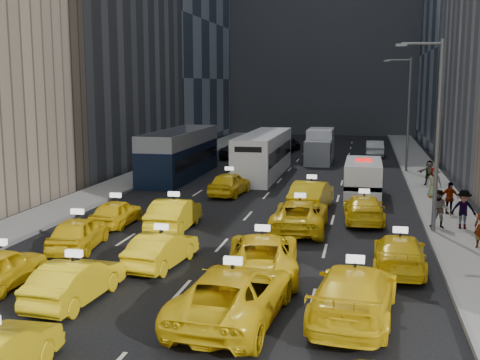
% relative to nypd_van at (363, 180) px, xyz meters
% --- Properties ---
extents(ground, '(160.00, 160.00, 0.00)m').
position_rel_nypd_van_xyz_m(ground, '(-5.98, -20.68, -1.11)').
color(ground, black).
rests_on(ground, ground).
extents(sidewalk_west, '(3.00, 90.00, 0.15)m').
position_rel_nypd_van_xyz_m(sidewalk_west, '(-16.48, 4.32, -1.03)').
color(sidewalk_west, gray).
rests_on(sidewalk_west, ground).
extents(sidewalk_east, '(3.00, 90.00, 0.15)m').
position_rel_nypd_van_xyz_m(sidewalk_east, '(4.52, 4.32, -1.03)').
color(sidewalk_east, gray).
rests_on(sidewalk_east, ground).
extents(curb_west, '(0.15, 90.00, 0.18)m').
position_rel_nypd_van_xyz_m(curb_west, '(-15.03, 4.32, -1.02)').
color(curb_west, slate).
rests_on(curb_west, ground).
extents(curb_east, '(0.15, 90.00, 0.18)m').
position_rel_nypd_van_xyz_m(curb_east, '(3.07, 4.32, -1.02)').
color(curb_east, slate).
rests_on(curb_east, ground).
extents(streetlight_near, '(2.15, 0.22, 9.00)m').
position_rel_nypd_van_xyz_m(streetlight_near, '(3.20, -8.68, 3.81)').
color(streetlight_near, '#595B60').
rests_on(streetlight_near, ground).
extents(streetlight_far, '(2.15, 0.22, 9.00)m').
position_rel_nypd_van_xyz_m(streetlight_far, '(3.20, 11.32, 3.81)').
color(streetlight_far, '#595B60').
rests_on(streetlight_far, ground).
extents(taxi_4, '(1.72, 4.15, 1.40)m').
position_rel_nypd_van_xyz_m(taxi_4, '(-12.20, -19.63, -0.41)').
color(taxi_4, yellow).
rests_on(taxi_4, ground).
extents(taxi_5, '(1.77, 4.35, 1.41)m').
position_rel_nypd_van_xyz_m(taxi_5, '(-9.01, -20.39, -0.41)').
color(taxi_5, yellow).
rests_on(taxi_5, ground).
extents(taxi_6, '(3.16, 6.10, 1.64)m').
position_rel_nypd_van_xyz_m(taxi_6, '(-3.67, -20.89, -0.29)').
color(taxi_6, yellow).
rests_on(taxi_6, ground).
extents(taxi_7, '(2.83, 5.89, 1.66)m').
position_rel_nypd_van_xyz_m(taxi_7, '(-0.13, -20.04, -0.28)').
color(taxi_7, yellow).
rests_on(taxi_7, ground).
extents(taxi_8, '(2.24, 4.40, 1.44)m').
position_rel_nypd_van_xyz_m(taxi_8, '(-11.82, -14.60, -0.39)').
color(taxi_8, yellow).
rests_on(taxi_8, ground).
extents(taxi_9, '(1.91, 4.25, 1.35)m').
position_rel_nypd_van_xyz_m(taxi_9, '(-7.54, -16.15, -0.43)').
color(taxi_9, yellow).
rests_on(taxi_9, ground).
extents(taxi_10, '(3.29, 5.87, 1.55)m').
position_rel_nypd_van_xyz_m(taxi_10, '(-3.55, -16.34, -0.33)').
color(taxi_10, yellow).
rests_on(taxi_10, ground).
extents(taxi_11, '(2.07, 4.78, 1.37)m').
position_rel_nypd_van_xyz_m(taxi_11, '(1.44, -14.86, -0.42)').
color(taxi_11, yellow).
rests_on(taxi_11, ground).
extents(taxi_12, '(1.58, 3.91, 1.33)m').
position_rel_nypd_van_xyz_m(taxi_12, '(-11.98, -10.22, -0.44)').
color(taxi_12, yellow).
rests_on(taxi_12, ground).
extents(taxi_13, '(1.76, 4.73, 1.55)m').
position_rel_nypd_van_xyz_m(taxi_13, '(-8.89, -10.43, -0.34)').
color(taxi_13, yellow).
rests_on(taxi_13, ground).
extents(taxi_14, '(2.63, 5.50, 1.52)m').
position_rel_nypd_van_xyz_m(taxi_14, '(-2.92, -9.39, -0.35)').
color(taxi_14, yellow).
rests_on(taxi_14, ground).
extents(taxi_15, '(2.21, 4.90, 1.39)m').
position_rel_nypd_van_xyz_m(taxi_15, '(0.08, -6.89, -0.41)').
color(taxi_15, yellow).
rests_on(taxi_15, ground).
extents(taxi_16, '(2.20, 4.54, 1.49)m').
position_rel_nypd_van_xyz_m(taxi_16, '(-8.29, -1.01, -0.36)').
color(taxi_16, yellow).
rests_on(taxi_16, ground).
extents(taxi_17, '(2.25, 5.20, 1.67)m').
position_rel_nypd_van_xyz_m(taxi_17, '(-2.80, -4.44, -0.27)').
color(taxi_17, yellow).
rests_on(taxi_17, ground).
extents(nypd_van, '(2.96, 5.95, 2.45)m').
position_rel_nypd_van_xyz_m(nypd_van, '(0.00, 0.00, 0.00)').
color(nypd_van, silver).
rests_on(nypd_van, ground).
extents(double_decker, '(4.02, 12.31, 3.52)m').
position_rel_nypd_van_xyz_m(double_decker, '(-13.56, 5.42, 0.64)').
color(double_decker, black).
rests_on(double_decker, ground).
extents(city_bus, '(2.85, 12.68, 3.26)m').
position_rel_nypd_van_xyz_m(city_bus, '(-7.53, 7.59, 0.51)').
color(city_bus, silver).
rests_on(city_bus, ground).
extents(box_truck, '(2.37, 6.55, 2.97)m').
position_rel_nypd_van_xyz_m(box_truck, '(-3.91, 16.20, 0.35)').
color(box_truck, silver).
rests_on(box_truck, ground).
extents(misc_car_0, '(1.93, 4.70, 1.52)m').
position_rel_nypd_van_xyz_m(misc_car_0, '(-0.36, 6.30, -0.35)').
color(misc_car_0, '#999AA0').
rests_on(misc_car_0, ground).
extents(misc_car_1, '(2.82, 5.49, 1.48)m').
position_rel_nypd_van_xyz_m(misc_car_1, '(-11.68, 17.74, -0.37)').
color(misc_car_1, black).
rests_on(misc_car_1, ground).
extents(misc_car_2, '(2.92, 5.82, 1.62)m').
position_rel_nypd_van_xyz_m(misc_car_2, '(-4.91, 26.73, -0.30)').
color(misc_car_2, gray).
rests_on(misc_car_2, ground).
extents(misc_car_3, '(2.40, 4.67, 1.52)m').
position_rel_nypd_van_xyz_m(misc_car_3, '(-7.80, 24.52, -0.35)').
color(misc_car_3, black).
rests_on(misc_car_3, ground).
extents(misc_car_4, '(1.74, 4.75, 1.55)m').
position_rel_nypd_van_xyz_m(misc_car_4, '(0.97, 22.04, -0.33)').
color(misc_car_4, '#B7BBBF').
rests_on(misc_car_4, ground).
extents(pedestrian_1, '(0.99, 0.72, 1.84)m').
position_rel_nypd_van_xyz_m(pedestrian_1, '(3.64, -8.03, -0.04)').
color(pedestrian_1, gray).
rests_on(pedestrian_1, sidewalk_east).
extents(pedestrian_2, '(1.21, 0.50, 1.88)m').
position_rel_nypd_van_xyz_m(pedestrian_2, '(4.74, -7.96, -0.02)').
color(pedestrian_2, gray).
rests_on(pedestrian_2, sidewalk_east).
extents(pedestrian_3, '(1.09, 0.72, 1.71)m').
position_rel_nypd_van_xyz_m(pedestrian_3, '(4.52, -4.63, -0.10)').
color(pedestrian_3, gray).
rests_on(pedestrian_3, sidewalk_east).
extents(pedestrian_4, '(0.98, 0.64, 1.86)m').
position_rel_nypd_van_xyz_m(pedestrian_4, '(4.20, 0.04, -0.03)').
color(pedestrian_4, gray).
rests_on(pedestrian_4, sidewalk_east).
extents(pedestrian_5, '(1.60, 0.63, 1.69)m').
position_rel_nypd_van_xyz_m(pedestrian_5, '(4.40, 4.79, -0.11)').
color(pedestrian_5, gray).
rests_on(pedestrian_5, sidewalk_east).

